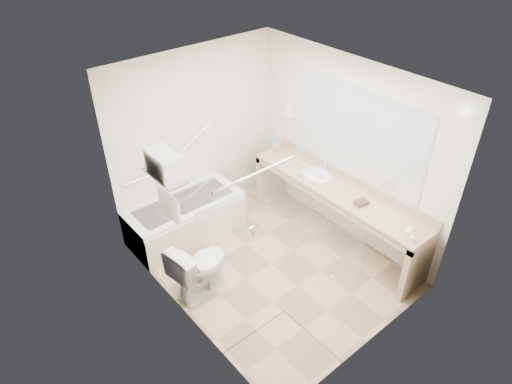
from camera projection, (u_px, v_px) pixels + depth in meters
floor at (271, 264)px, 6.02m from camera, size 3.20×3.20×0.00m
ceiling at (275, 83)px, 4.59m from camera, size 2.60×3.20×0.10m
wall_back at (196, 136)px, 6.32m from camera, size 2.60×0.10×2.50m
wall_front at (385, 258)px, 4.30m from camera, size 2.60×0.10×2.50m
wall_left at (177, 232)px, 4.62m from camera, size 0.10×3.20×2.50m
wall_right at (346, 150)px, 5.99m from camera, size 0.10×3.20×2.50m
bathtub at (186, 218)px, 6.38m from camera, size 1.60×0.73×0.59m
grab_bar_short at (139, 180)px, 5.96m from camera, size 0.40×0.03×0.03m
grab_bar_long at (194, 138)px, 6.26m from camera, size 0.53×0.03×0.33m
shower_enclosure at (287, 264)px, 4.50m from camera, size 0.96×0.91×2.11m
towel_shelf at (165, 171)px, 4.62m from camera, size 0.24×0.55×0.81m
vanity_counter at (336, 201)px, 6.10m from camera, size 0.55×2.70×0.95m
sink at (317, 176)px, 6.27m from camera, size 0.40×0.52×0.14m
faucet at (325, 166)px, 6.28m from camera, size 0.03×0.03×0.14m
mirror at (358, 134)px, 5.72m from camera, size 0.02×2.00×1.20m
hairdryer_unit at (289, 111)px, 6.51m from camera, size 0.08×0.10×0.18m
toilet at (200, 267)px, 5.44m from camera, size 0.83×0.56×0.75m
amenity_basket at (361, 203)px, 5.66m from camera, size 0.18×0.14×0.06m
soap_bottle_a at (411, 240)px, 5.08m from camera, size 0.09×0.14×0.06m
soap_bottle_b at (410, 230)px, 5.19m from camera, size 0.11×0.13×0.10m
water_bottle_left at (274, 146)px, 6.71m from camera, size 0.06×0.06×0.19m
water_bottle_mid at (298, 157)px, 6.43m from camera, size 0.07×0.07×0.22m
water_bottle_right at (277, 145)px, 6.74m from camera, size 0.06×0.06×0.20m
drinking_glass_near at (321, 178)px, 6.09m from camera, size 0.10×0.10×0.10m
drinking_glass_far at (300, 173)px, 6.19m from camera, size 0.09×0.09×0.09m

